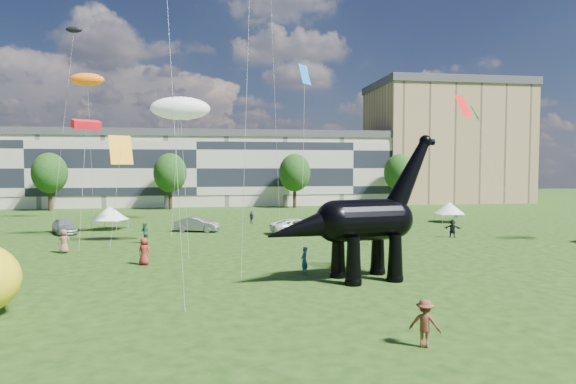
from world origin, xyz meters
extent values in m
plane|color=#16330C|center=(0.00, 0.00, 0.00)|extent=(220.00, 220.00, 0.00)
cube|color=beige|center=(-8.00, 62.00, 6.00)|extent=(78.00, 11.00, 12.00)
cube|color=tan|center=(40.00, 65.00, 11.00)|extent=(28.00, 18.00, 22.00)
cylinder|color=#382314|center=(-30.00, 53.00, 1.60)|extent=(0.56, 0.56, 3.20)
ellipsoid|color=#14380F|center=(-30.00, 53.00, 6.32)|extent=(5.20, 5.20, 6.24)
cylinder|color=#382314|center=(-12.00, 53.00, 1.60)|extent=(0.56, 0.56, 3.20)
ellipsoid|color=#14380F|center=(-12.00, 53.00, 6.32)|extent=(5.20, 5.20, 6.24)
cylinder|color=#382314|center=(8.00, 53.00, 1.60)|extent=(0.56, 0.56, 3.20)
ellipsoid|color=#14380F|center=(8.00, 53.00, 6.32)|extent=(5.20, 5.20, 6.24)
cylinder|color=#382314|center=(26.00, 53.00, 1.60)|extent=(0.56, 0.56, 3.20)
ellipsoid|color=#14380F|center=(26.00, 53.00, 6.32)|extent=(5.20, 5.20, 6.24)
cone|color=black|center=(3.15, 1.30, 1.38)|extent=(1.12, 1.12, 2.75)
sphere|color=black|center=(3.15, 1.30, 0.17)|extent=(1.01, 1.01, 1.01)
cone|color=black|center=(2.76, 3.28, 1.38)|extent=(1.12, 1.12, 2.75)
sphere|color=black|center=(2.76, 3.28, 0.17)|extent=(1.01, 1.01, 1.01)
cone|color=black|center=(5.85, 1.84, 1.38)|extent=(1.12, 1.12, 2.75)
sphere|color=black|center=(5.85, 1.84, 0.17)|extent=(1.01, 1.01, 1.01)
cone|color=black|center=(5.45, 3.82, 1.38)|extent=(1.12, 1.12, 2.75)
sphere|color=black|center=(5.45, 3.82, 0.17)|extent=(1.01, 1.01, 1.01)
cylinder|color=black|center=(4.21, 2.55, 3.58)|extent=(4.27, 3.19, 2.48)
sphere|color=black|center=(2.32, 2.17, 3.58)|extent=(2.48, 2.48, 2.48)
sphere|color=black|center=(6.10, 2.92, 3.58)|extent=(2.39, 2.39, 2.39)
cone|color=black|center=(7.20, 3.14, 6.24)|extent=(3.66, 2.03, 4.86)
sphere|color=black|center=(8.30, 3.36, 8.34)|extent=(0.77, 0.77, 0.77)
cylinder|color=black|center=(8.57, 3.42, 8.30)|extent=(0.71, 0.52, 0.40)
cone|color=black|center=(0.47, 1.79, 3.27)|extent=(5.14, 2.84, 2.69)
imported|color=silver|center=(-19.91, 26.00, 0.78)|extent=(3.69, 4.92, 1.56)
imported|color=slate|center=(-6.64, 25.52, 0.75)|extent=(4.82, 2.88, 1.50)
imported|color=white|center=(3.44, 22.46, 0.76)|extent=(5.88, 3.53, 1.53)
imported|color=#595960|center=(12.31, 22.66, 0.84)|extent=(4.68, 6.21, 1.67)
cube|color=white|center=(13.51, 29.10, 1.07)|extent=(3.50, 3.50, 0.12)
cone|color=white|center=(13.51, 29.10, 1.85)|extent=(4.43, 4.43, 1.46)
cylinder|color=#999999|center=(12.49, 27.47, 0.53)|extent=(0.06, 0.06, 1.07)
cylinder|color=#999999|center=(15.14, 28.09, 0.53)|extent=(0.06, 0.06, 1.07)
cylinder|color=#999999|center=(11.88, 30.12, 0.53)|extent=(0.06, 0.06, 1.07)
cylinder|color=#999999|center=(14.53, 30.74, 0.53)|extent=(0.06, 0.06, 1.07)
cube|color=white|center=(23.42, 29.89, 1.02)|extent=(3.06, 3.06, 0.11)
cone|color=white|center=(23.42, 29.89, 1.76)|extent=(3.88, 3.88, 1.39)
cylinder|color=#999999|center=(21.99, 28.74, 0.51)|extent=(0.06, 0.06, 1.02)
cylinder|color=#999999|center=(24.57, 28.46, 0.51)|extent=(0.06, 0.06, 1.02)
cylinder|color=#999999|center=(22.28, 31.32, 0.51)|extent=(0.06, 0.06, 1.02)
cylinder|color=#999999|center=(24.85, 31.03, 0.51)|extent=(0.06, 0.06, 1.02)
cube|color=white|center=(-15.97, 28.55, 1.07)|extent=(3.55, 3.55, 0.12)
cone|color=white|center=(-15.97, 28.55, 1.84)|extent=(4.50, 4.50, 1.45)
cylinder|color=#999999|center=(-17.63, 27.58, 0.53)|extent=(0.06, 0.06, 1.07)
cylinder|color=#999999|center=(-15.00, 26.89, 0.53)|extent=(0.06, 0.06, 1.07)
cylinder|color=#999999|center=(-16.94, 30.20, 0.53)|extent=(0.06, 0.06, 1.07)
cylinder|color=#999999|center=(-14.31, 29.51, 0.53)|extent=(0.06, 0.06, 1.07)
imported|color=black|center=(17.70, 17.91, 0.85)|extent=(1.65, 1.07, 1.71)
imported|color=#2E7341|center=(-10.88, 18.32, 0.93)|extent=(1.13, 1.15, 1.87)
imported|color=#22527F|center=(0.88, 4.49, 0.86)|extent=(0.70, 0.75, 1.72)
imported|color=#59316E|center=(-0.55, 31.77, 0.78)|extent=(0.84, 0.97, 1.56)
imported|color=olive|center=(8.51, 14.62, 0.84)|extent=(1.16, 0.75, 1.68)
imported|color=maroon|center=(-9.53, 8.80, 0.95)|extent=(1.10, 0.97, 1.90)
imported|color=#8E5F47|center=(-16.42, 14.39, 0.93)|extent=(1.03, 0.81, 1.86)
imported|color=#336281|center=(25.64, 32.46, 0.91)|extent=(0.67, 0.78, 1.81)
imported|color=brown|center=(3.17, -8.27, 0.90)|extent=(1.35, 1.19, 1.81)
plane|color=red|center=(25.28, 30.42, 14.18)|extent=(3.30, 2.86, 2.75)
ellipsoid|color=orange|center=(-20.10, 36.77, 17.34)|extent=(4.38, 3.49, 1.56)
cube|color=silver|center=(-8.29, 24.29, 11.83)|extent=(1.90, 2.03, 0.75)
plane|color=green|center=(21.34, 20.71, 12.20)|extent=(1.40, 1.79, 1.42)
ellipsoid|color=black|center=(-22.45, 40.24, 24.16)|extent=(2.14, 1.86, 0.77)
cube|color=red|center=(-16.55, 22.09, 10.67)|extent=(2.73, 2.36, 1.02)
plane|color=orange|center=(-13.96, 24.54, 8.43)|extent=(3.11, 2.12, 2.89)
ellipsoid|color=white|center=(-7.52, 16.03, 11.61)|extent=(4.07, 5.36, 1.91)
plane|color=blue|center=(3.56, 19.27, 15.30)|extent=(1.69, 1.71, 1.83)
camera|label=1|loc=(-4.45, -25.04, 6.75)|focal=30.00mm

